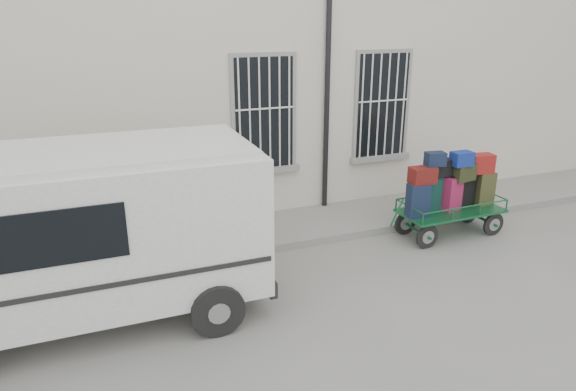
% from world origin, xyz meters
% --- Properties ---
extents(ground, '(80.00, 80.00, 0.00)m').
position_xyz_m(ground, '(0.00, 0.00, 0.00)').
color(ground, slate).
rests_on(ground, ground).
extents(building, '(24.00, 5.15, 6.00)m').
position_xyz_m(building, '(0.00, 5.50, 3.00)').
color(building, beige).
rests_on(building, ground).
extents(sidewalk, '(24.00, 1.70, 0.15)m').
position_xyz_m(sidewalk, '(0.00, 2.20, 0.07)').
color(sidewalk, gray).
rests_on(sidewalk, ground).
extents(luggage_cart, '(2.40, 0.96, 1.72)m').
position_xyz_m(luggage_cart, '(2.66, 0.89, 0.91)').
color(luggage_cart, black).
rests_on(luggage_cart, ground).
extents(van, '(4.93, 2.27, 2.47)m').
position_xyz_m(van, '(-3.94, 0.30, 1.41)').
color(van, silver).
rests_on(van, ground).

